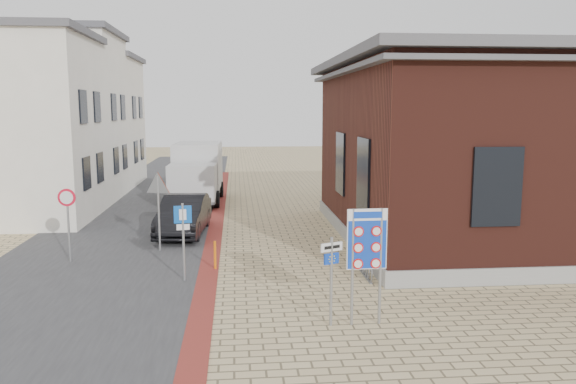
{
  "coord_description": "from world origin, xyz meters",
  "views": [
    {
      "loc": [
        -1.11,
        -13.63,
        4.92
      ],
      "look_at": [
        0.58,
        4.57,
        2.2
      ],
      "focal_mm": 35.0,
      "sensor_mm": 36.0,
      "label": 1
    }
  ],
  "objects": [
    {
      "name": "parking_sign",
      "position": [
        -2.64,
        2.18,
        1.53
      ],
      "size": [
        0.5,
        0.1,
        2.27
      ],
      "rotation": [
        0.0,
        0.0,
        0.12
      ],
      "color": "gray",
      "rests_on": "ground"
    },
    {
      "name": "curb_strip",
      "position": [
        -2.0,
        10.0,
        0.01
      ],
      "size": [
        0.6,
        40.0,
        0.02
      ],
      "primitive_type": "cube",
      "color": "maroon",
      "rests_on": "ground"
    },
    {
      "name": "sedan",
      "position": [
        -3.2,
        8.43,
        0.76
      ],
      "size": [
        1.97,
        4.74,
        1.52
      ],
      "primitive_type": "imported",
      "rotation": [
        0.0,
        0.0,
        -0.08
      ],
      "color": "black",
      "rests_on": "ground"
    },
    {
      "name": "townhouse_mid",
      "position": [
        -10.99,
        18.0,
        4.57
      ],
      "size": [
        7.4,
        6.4,
        9.1
      ],
      "color": "silver",
      "rests_on": "ground"
    },
    {
      "name": "ground",
      "position": [
        0.0,
        0.0,
        0.0
      ],
      "size": [
        120.0,
        120.0,
        0.0
      ],
      "primitive_type": "plane",
      "color": "tan",
      "rests_on": "ground"
    },
    {
      "name": "townhouse_near",
      "position": [
        -10.99,
        12.0,
        4.17
      ],
      "size": [
        7.4,
        6.4,
        8.3
      ],
      "color": "silver",
      "rests_on": "ground"
    },
    {
      "name": "road_strip",
      "position": [
        -5.5,
        15.0,
        0.01
      ],
      "size": [
        7.0,
        60.0,
        0.02
      ],
      "primitive_type": "cube",
      "color": "#38383A",
      "rests_on": "ground"
    },
    {
      "name": "townhouse_far",
      "position": [
        -10.99,
        24.0,
        4.17
      ],
      "size": [
        7.4,
        6.4,
        8.3
      ],
      "color": "silver",
      "rests_on": "ground"
    },
    {
      "name": "bike_rack",
      "position": [
        2.65,
        2.2,
        0.26
      ],
      "size": [
        0.08,
        1.8,
        0.6
      ],
      "color": "slate",
      "rests_on": "ground"
    },
    {
      "name": "yield_sign",
      "position": [
        -3.8,
        5.76,
        2.09
      ],
      "size": [
        0.94,
        0.32,
        2.72
      ],
      "rotation": [
        0.0,
        0.0,
        -0.27
      ],
      "color": "gray",
      "rests_on": "ground"
    },
    {
      "name": "border_sign",
      "position": [
        1.81,
        -1.5,
        1.94
      ],
      "size": [
        0.93,
        0.09,
        2.71
      ],
      "rotation": [
        0.0,
        0.0,
        0.03
      ],
      "color": "gray",
      "rests_on": "ground"
    },
    {
      "name": "brick_building",
      "position": [
        8.99,
        7.0,
        3.49
      ],
      "size": [
        13.0,
        13.0,
        6.8
      ],
      "color": "gray",
      "rests_on": "ground"
    },
    {
      "name": "essen_sign",
      "position": [
        1.0,
        -1.5,
        1.34
      ],
      "size": [
        0.53,
        0.26,
        2.07
      ],
      "rotation": [
        0.0,
        0.0,
        0.4
      ],
      "color": "gray",
      "rests_on": "ground"
    },
    {
      "name": "bollard",
      "position": [
        -1.8,
        3.3,
        0.45
      ],
      "size": [
        0.09,
        0.09,
        0.9
      ],
      "primitive_type": "cylinder",
      "rotation": [
        0.0,
        0.0,
        -0.1
      ],
      "color": "orange",
      "rests_on": "ground"
    },
    {
      "name": "box_truck",
      "position": [
        -3.19,
        16.2,
        1.6
      ],
      "size": [
        2.69,
        5.99,
        3.09
      ],
      "rotation": [
        0.0,
        0.0,
        -0.03
      ],
      "color": "slate",
      "rests_on": "ground"
    },
    {
      "name": "speed_sign",
      "position": [
        -6.5,
        4.57,
        1.61
      ],
      "size": [
        0.57,
        0.07,
        2.41
      ],
      "rotation": [
        0.0,
        0.0,
        -0.04
      ],
      "color": "gray",
      "rests_on": "ground"
    }
  ]
}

